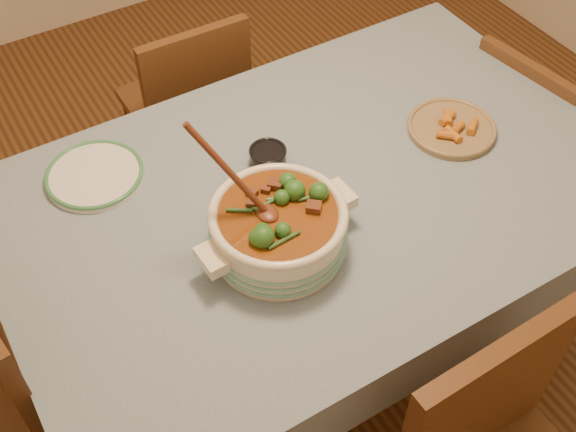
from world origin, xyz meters
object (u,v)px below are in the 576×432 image
object	(u,v)px
white_plate	(94,175)
stew_casserole	(278,226)
chair_right	(524,134)
chair_far	(190,104)
condiment_bowl	(268,156)
dining_table	(316,212)
fried_plate	(452,127)

from	to	relation	value
white_plate	stew_casserole	bearing A→B (deg)	-56.96
stew_casserole	white_plate	size ratio (longest dim) A/B	1.38
stew_casserole	white_plate	xyz separation A→B (m)	(-0.30, 0.46, -0.07)
chair_right	chair_far	bearing A→B (deg)	44.21
stew_casserole	white_plate	distance (m)	0.55
chair_far	chair_right	xyz separation A→B (m)	(0.93, -0.72, -0.02)
stew_casserole	condiment_bowl	size ratio (longest dim) A/B	4.02
chair_right	dining_table	bearing A→B (deg)	87.67
condiment_bowl	chair_right	distance (m)	1.04
dining_table	chair_far	xyz separation A→B (m)	(-0.01, 0.81, -0.20)
white_plate	fried_plate	distance (m)	1.00
stew_casserole	chair_far	world-z (taller)	stew_casserole
dining_table	stew_casserole	bearing A→B (deg)	-147.62
fried_plate	chair_far	world-z (taller)	chair_far
condiment_bowl	fried_plate	distance (m)	0.54
dining_table	white_plate	bearing A→B (deg)	145.26
dining_table	chair_far	size ratio (longest dim) A/B	2.03
dining_table	fried_plate	world-z (taller)	fried_plate
condiment_bowl	chair_far	bearing A→B (deg)	85.23
dining_table	condiment_bowl	bearing A→B (deg)	113.68
dining_table	white_plate	world-z (taller)	white_plate
dining_table	white_plate	size ratio (longest dim) A/B	5.54
dining_table	fried_plate	distance (m)	0.46
dining_table	white_plate	distance (m)	0.61
white_plate	chair_far	bearing A→B (deg)	44.60
fried_plate	condiment_bowl	bearing A→B (deg)	163.34
fried_plate	white_plate	bearing A→B (deg)	159.77
condiment_bowl	chair_right	bearing A→B (deg)	-3.35
dining_table	chair_right	bearing A→B (deg)	5.57
chair_far	fried_plate	bearing A→B (deg)	119.89
condiment_bowl	chair_far	world-z (taller)	chair_far
condiment_bowl	fried_plate	world-z (taller)	condiment_bowl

